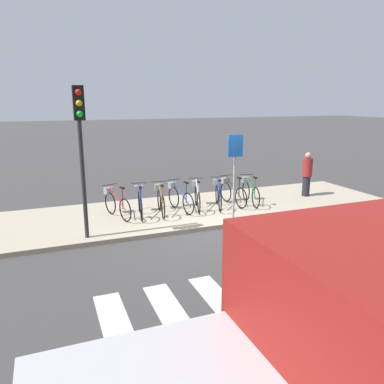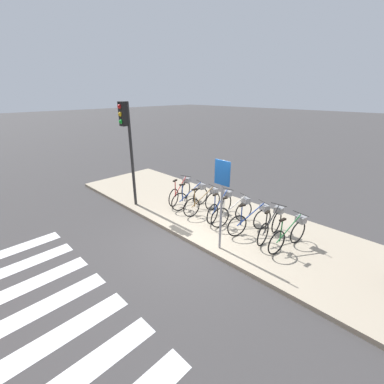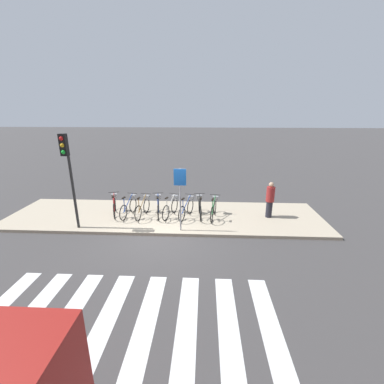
# 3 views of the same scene
# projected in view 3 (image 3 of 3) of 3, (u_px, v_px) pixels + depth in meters

# --- Properties ---
(ground_plane) EXTENTS (120.00, 120.00, 0.00)m
(ground_plane) POSITION_uv_depth(u_px,v_px,m) (158.00, 236.00, 9.49)
(ground_plane) COLOR #423F3F
(sidewalk) EXTENTS (13.34, 3.49, 0.12)m
(sidewalk) POSITION_uv_depth(u_px,v_px,m) (165.00, 216.00, 11.13)
(sidewalk) COLOR #B7A88E
(sidewalk) RESTS_ON ground_plane
(parked_bicycle_0) EXTENTS (0.60, 1.50, 0.96)m
(parked_bicycle_0) POSITION_uv_depth(u_px,v_px,m) (114.00, 205.00, 11.08)
(parked_bicycle_0) COLOR black
(parked_bicycle_0) RESTS_ON sidewalk
(parked_bicycle_1) EXTENTS (0.46, 1.54, 0.96)m
(parked_bicycle_1) POSITION_uv_depth(u_px,v_px,m) (129.00, 206.00, 10.96)
(parked_bicycle_1) COLOR black
(parked_bicycle_1) RESTS_ON sidewalk
(parked_bicycle_2) EXTENTS (0.46, 1.54, 0.96)m
(parked_bicycle_2) POSITION_uv_depth(u_px,v_px,m) (143.00, 206.00, 10.90)
(parked_bicycle_2) COLOR black
(parked_bicycle_2) RESTS_ON sidewalk
(parked_bicycle_3) EXTENTS (0.46, 1.54, 0.96)m
(parked_bicycle_3) POSITION_uv_depth(u_px,v_px,m) (158.00, 206.00, 10.98)
(parked_bicycle_3) COLOR black
(parked_bicycle_3) RESTS_ON sidewalk
(parked_bicycle_4) EXTENTS (0.60, 1.50, 0.96)m
(parked_bicycle_4) POSITION_uv_depth(u_px,v_px,m) (171.00, 206.00, 10.90)
(parked_bicycle_4) COLOR black
(parked_bicycle_4) RESTS_ON sidewalk
(parked_bicycle_5) EXTENTS (0.64, 1.48, 0.96)m
(parked_bicycle_5) POSITION_uv_depth(u_px,v_px,m) (187.00, 207.00, 10.81)
(parked_bicycle_5) COLOR black
(parked_bicycle_5) RESTS_ON sidewalk
(parked_bicycle_6) EXTENTS (0.46, 1.55, 0.96)m
(parked_bicycle_6) POSITION_uv_depth(u_px,v_px,m) (200.00, 206.00, 10.90)
(parked_bicycle_6) COLOR black
(parked_bicycle_6) RESTS_ON sidewalk
(parked_bicycle_7) EXTENTS (0.46, 1.54, 0.96)m
(parked_bicycle_7) POSITION_uv_depth(u_px,v_px,m) (214.00, 208.00, 10.76)
(parked_bicycle_7) COLOR black
(parked_bicycle_7) RESTS_ON sidewalk
(pedestrian) EXTENTS (0.34, 0.34, 1.52)m
(pedestrian) POSITION_uv_depth(u_px,v_px,m) (270.00, 199.00, 10.67)
(pedestrian) COLOR #23232D
(pedestrian) RESTS_ON sidewalk
(traffic_light) EXTENTS (0.24, 0.40, 3.57)m
(traffic_light) POSITION_uv_depth(u_px,v_px,m) (68.00, 163.00, 9.05)
(traffic_light) COLOR #2D2D2D
(traffic_light) RESTS_ON sidewalk
(sign_post) EXTENTS (0.44, 0.07, 2.37)m
(sign_post) POSITION_uv_depth(u_px,v_px,m) (180.00, 190.00, 9.20)
(sign_post) COLOR #99999E
(sign_post) RESTS_ON sidewalk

